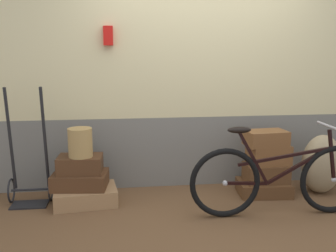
# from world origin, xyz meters

# --- Properties ---
(ground) EXTENTS (9.60, 5.20, 0.06)m
(ground) POSITION_xyz_m (0.00, 0.00, -0.03)
(ground) COLOR brown
(station_building) EXTENTS (7.60, 0.74, 2.87)m
(station_building) POSITION_xyz_m (0.01, 0.85, 1.44)
(station_building) COLOR slate
(station_building) RESTS_ON ground
(suitcase_0) EXTENTS (0.67, 0.50, 0.17)m
(suitcase_0) POSITION_xyz_m (-1.26, 0.34, 0.08)
(suitcase_0) COLOR #9E754C
(suitcase_0) RESTS_ON ground
(suitcase_1) EXTENTS (0.58, 0.43, 0.16)m
(suitcase_1) POSITION_xyz_m (-1.31, 0.36, 0.24)
(suitcase_1) COLOR #4C2D19
(suitcase_1) RESTS_ON suitcase_0
(suitcase_2) EXTENTS (0.46, 0.32, 0.17)m
(suitcase_2) POSITION_xyz_m (-1.30, 0.37, 0.41)
(suitcase_2) COLOR #4C2D19
(suitcase_2) RESTS_ON suitcase_1
(suitcase_3) EXTENTS (0.58, 0.43, 0.14)m
(suitcase_3) POSITION_xyz_m (0.65, 0.36, 0.07)
(suitcase_3) COLOR brown
(suitcase_3) RESTS_ON ground
(suitcase_4) EXTENTS (0.46, 0.30, 0.20)m
(suitcase_4) POSITION_xyz_m (0.67, 0.36, 0.24)
(suitcase_4) COLOR brown
(suitcase_4) RESTS_ON suitcase_3
(suitcase_5) EXTENTS (0.45, 0.31, 0.21)m
(suitcase_5) POSITION_xyz_m (0.70, 0.37, 0.44)
(suitcase_5) COLOR brown
(suitcase_5) RESTS_ON suitcase_4
(suitcase_6) EXTENTS (0.46, 0.31, 0.16)m
(suitcase_6) POSITION_xyz_m (0.66, 0.37, 0.63)
(suitcase_6) COLOR brown
(suitcase_6) RESTS_ON suitcase_5
(wicker_basket) EXTENTS (0.24, 0.24, 0.29)m
(wicker_basket) POSITION_xyz_m (-1.29, 0.35, 0.64)
(wicker_basket) COLOR #A8844C
(wicker_basket) RESTS_ON suitcase_2
(luggage_trolley) EXTENTS (0.42, 0.35, 1.20)m
(luggage_trolley) POSITION_xyz_m (-1.82, 0.44, 0.29)
(luggage_trolley) COLOR black
(luggage_trolley) RESTS_ON ground
(burlap_sack) EXTENTS (0.44, 0.37, 0.65)m
(burlap_sack) POSITION_xyz_m (1.29, 0.33, 0.33)
(burlap_sack) COLOR #9E8966
(burlap_sack) RESTS_ON ground
(bicycle) EXTENTS (1.73, 0.46, 0.87)m
(bicycle) POSITION_xyz_m (0.59, -0.18, 0.36)
(bicycle) COLOR black
(bicycle) RESTS_ON ground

